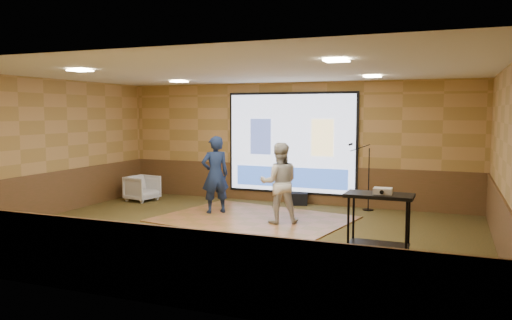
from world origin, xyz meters
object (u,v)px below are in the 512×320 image
at_px(mic_stand, 366,189).
at_px(duffel_bag, 298,199).
at_px(player_left, 215,175).
at_px(projector_screen, 291,144).
at_px(dance_floor, 253,219).
at_px(projector, 383,191).
at_px(player_right, 279,183).
at_px(av_table, 379,213).
at_px(banquet_chair, 142,188).

distance_m(mic_stand, duffel_bag, 1.70).
xyz_separation_m(player_left, duffel_bag, (1.40, 1.73, -0.74)).
bearing_deg(projector_screen, mic_stand, -7.17).
distance_m(dance_floor, projector, 3.75).
xyz_separation_m(projector, duffel_bag, (-2.54, 4.08, -0.95)).
height_order(dance_floor, player_right, player_right).
xyz_separation_m(dance_floor, player_left, (-1.02, 0.26, 0.87)).
bearing_deg(av_table, player_right, 139.63).
relative_size(projector, mic_stand, 0.17).
distance_m(player_right, av_table, 2.93).
bearing_deg(av_table, banquet_chair, 153.77).
height_order(av_table, banquet_chair, av_table).
bearing_deg(player_right, projector, 116.54).
bearing_deg(projector, player_right, 137.71).
xyz_separation_m(av_table, duffel_bag, (-2.49, 4.07, -0.60)).
height_order(mic_stand, banquet_chair, mic_stand).
bearing_deg(player_right, av_table, 116.10).
bearing_deg(mic_stand, duffel_bag, -163.16).
bearing_deg(banquet_chair, mic_stand, -69.84).
relative_size(player_left, banquet_chair, 2.40).
xyz_separation_m(dance_floor, av_table, (2.87, -2.08, 0.74)).
xyz_separation_m(player_left, mic_stand, (3.06, 1.68, -0.39)).
bearing_deg(player_left, mic_stand, 165.68).
height_order(player_left, projector, player_left).
bearing_deg(projector_screen, dance_floor, -93.69).
distance_m(av_table, projector, 0.35).
bearing_deg(av_table, dance_floor, 144.12).
distance_m(player_left, mic_stand, 3.51).
relative_size(dance_floor, av_table, 3.59).
bearing_deg(player_left, duffel_bag, -172.00).
bearing_deg(banquet_chair, duffel_bag, -65.33).
bearing_deg(mic_stand, projector_screen, -168.52).
xyz_separation_m(projector, mic_stand, (-0.88, 4.03, -0.60)).
bearing_deg(player_left, projector, 106.07).
xyz_separation_m(player_left, av_table, (3.89, -2.34, -0.13)).
relative_size(player_left, mic_stand, 1.10).
bearing_deg(banquet_chair, av_table, -105.12).
relative_size(av_table, duffel_bag, 2.23).
bearing_deg(projector, av_table, 163.22).
distance_m(dance_floor, duffel_bag, 2.03).
distance_m(projector_screen, player_right, 2.49).
height_order(projector_screen, dance_floor, projector_screen).
distance_m(player_right, duffel_bag, 2.29).
bearing_deg(dance_floor, duffel_bag, 79.13).
relative_size(player_right, mic_stand, 1.04).
bearing_deg(player_left, av_table, 105.88).
bearing_deg(dance_floor, player_right, -15.62).
bearing_deg(duffel_bag, player_left, -128.89).
distance_m(projector, banquet_chair, 7.19).
distance_m(av_table, duffel_bag, 4.81).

